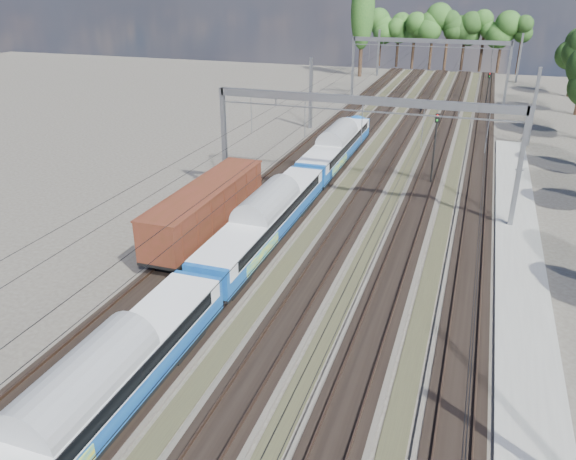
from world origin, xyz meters
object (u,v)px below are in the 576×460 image
(worker, at_px, (421,107))
(signal_far, at_px, (488,88))
(signal_near, at_px, (435,140))
(freight_boxcar, at_px, (207,207))
(emu_train, at_px, (265,216))

(worker, distance_m, signal_far, 9.01)
(worker, bearing_deg, signal_near, -179.94)
(freight_boxcar, xyz_separation_m, signal_far, (17.95, 48.75, 1.35))
(emu_train, height_order, signal_near, signal_near)
(emu_train, height_order, signal_far, signal_far)
(freight_boxcar, bearing_deg, signal_far, 69.78)
(emu_train, distance_m, worker, 47.34)
(emu_train, bearing_deg, signal_far, 74.70)
(freight_boxcar, bearing_deg, worker, 78.37)
(emu_train, bearing_deg, signal_near, 61.17)
(worker, height_order, signal_far, signal_far)
(worker, relative_size, signal_far, 0.34)
(freight_boxcar, relative_size, worker, 7.42)
(worker, xyz_separation_m, signal_near, (4.33, -29.92, 3.10))
(emu_train, relative_size, signal_far, 10.33)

